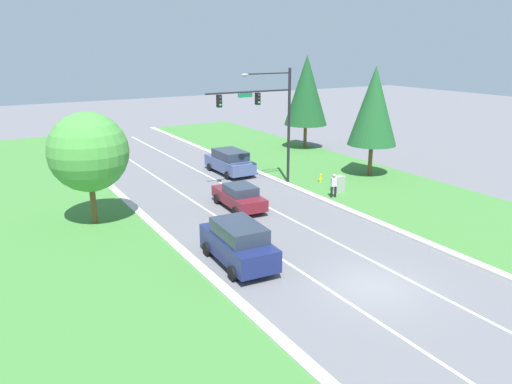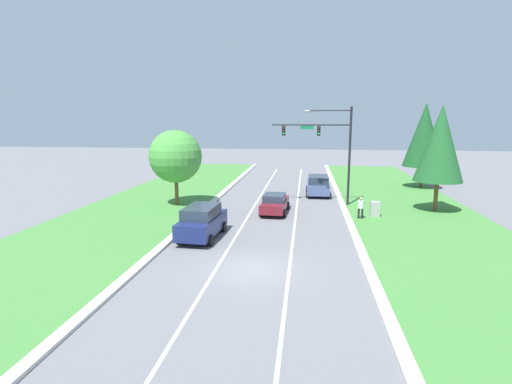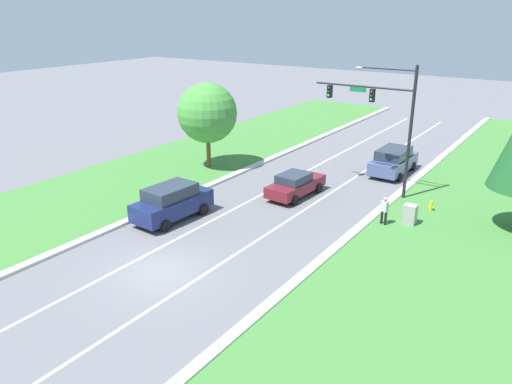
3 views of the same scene
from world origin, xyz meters
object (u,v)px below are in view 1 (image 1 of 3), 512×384
burgundy_sedan (239,196)px  conifer_near_right_tree (374,106)px  navy_suv (238,243)px  pedestrian (334,185)px  traffic_signal_mast (268,111)px  utility_cabinet (339,184)px  fire_hydrant (320,178)px  slate_blue_suv (230,162)px  oak_near_left_tree (88,152)px  conifer_far_right_tree (306,90)px

burgundy_sedan → conifer_near_right_tree: size_ratio=0.56×
navy_suv → pedestrian: (10.39, 5.91, -0.11)m
traffic_signal_mast → utility_cabinet: 7.10m
fire_hydrant → conifer_near_right_tree: bearing=-3.0°
slate_blue_suv → oak_near_left_tree: 14.10m
traffic_signal_mast → conifer_far_right_tree: 14.37m
conifer_near_right_tree → burgundy_sedan: bearing=-171.2°
fire_hydrant → burgundy_sedan: bearing=-164.6°
pedestrian → oak_near_left_tree: oak_near_left_tree is taller
fire_hydrant → pedestrian: bearing=-114.6°
slate_blue_suv → utility_cabinet: size_ratio=4.23×
navy_suv → fire_hydrant: navy_suv is taller
burgundy_sedan → navy_suv: navy_suv is taller
traffic_signal_mast → burgundy_sedan: 7.16m
traffic_signal_mast → utility_cabinet: (3.42, -3.87, -4.87)m
navy_suv → slate_blue_suv: 17.14m
utility_cabinet → conifer_far_right_tree: size_ratio=0.13×
utility_cabinet → pedestrian: 1.51m
burgundy_sedan → navy_suv: size_ratio=0.95×
slate_blue_suv → utility_cabinet: (4.03, -8.58, -0.37)m
utility_cabinet → conifer_far_right_tree: (7.00, 13.76, 5.06)m
utility_cabinet → conifer_near_right_tree: (5.06, 2.40, 4.84)m
slate_blue_suv → pedestrian: bearing=-73.2°
fire_hydrant → navy_suv: bearing=-141.8°
traffic_signal_mast → burgundy_sedan: bearing=-140.6°
traffic_signal_mast → conifer_near_right_tree: conifer_near_right_tree is taller
oak_near_left_tree → traffic_signal_mast: bearing=8.1°
slate_blue_suv → fire_hydrant: bearing=-53.0°
slate_blue_suv → fire_hydrant: 7.47m
conifer_near_right_tree → conifer_far_right_tree: bearing=80.3°
slate_blue_suv → conifer_far_right_tree: (11.03, 5.17, 4.69)m
fire_hydrant → conifer_near_right_tree: 6.88m
navy_suv → conifer_far_right_tree: conifer_far_right_tree is taller
navy_suv → oak_near_left_tree: 10.47m
conifer_far_right_tree → oak_near_left_tree: bearing=-153.2°
burgundy_sedan → oak_near_left_tree: bearing=172.4°
traffic_signal_mast → slate_blue_suv: bearing=97.3°
burgundy_sedan → fire_hydrant: bearing=18.7°
oak_near_left_tree → navy_suv: bearing=-62.9°
slate_blue_suv → conifer_far_right_tree: conifer_far_right_tree is taller
utility_cabinet → conifer_near_right_tree: size_ratio=0.14×
slate_blue_suv → oak_near_left_tree: size_ratio=0.78×
navy_suv → fire_hydrant: size_ratio=7.09×
navy_suv → slate_blue_suv: (7.53, 15.40, -0.08)m
slate_blue_suv → conifer_near_right_tree: conifer_near_right_tree is taller
utility_cabinet → conifer_near_right_tree: bearing=25.4°
burgundy_sedan → pedestrian: bearing=-8.3°
conifer_near_right_tree → fire_hydrant: bearing=177.0°
burgundy_sedan → pedestrian: (6.44, -1.33, 0.15)m
conifer_near_right_tree → slate_blue_suv: bearing=145.8°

